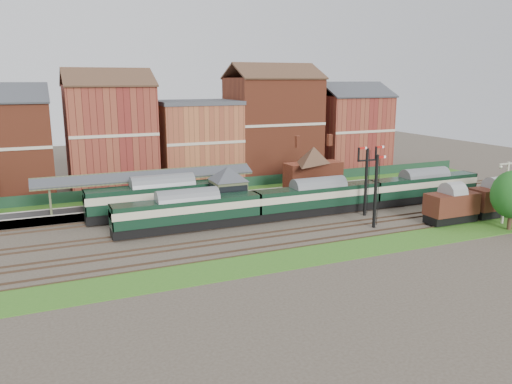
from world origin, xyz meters
name	(u,v)px	position (x,y,z in m)	size (l,w,h in m)	color
ground	(263,221)	(0.00, 0.00, 0.00)	(160.00, 160.00, 0.00)	#473D33
grass_back	(217,192)	(0.00, 16.00, 0.03)	(90.00, 4.50, 0.06)	#2D6619
grass_front	(317,254)	(0.00, -12.00, 0.03)	(90.00, 5.00, 0.06)	#2D6619
fence	(212,185)	(0.00, 18.00, 0.75)	(90.00, 0.12, 1.50)	#193823
platform	(196,202)	(-5.00, 9.75, 0.50)	(55.00, 3.40, 1.00)	#2D2D2D
signal_box	(228,190)	(-3.00, 3.25, 3.19)	(5.40, 5.40, 6.00)	#576C4D
brick_hut	(290,201)	(5.00, 3.25, 1.20)	(3.20, 2.64, 2.94)	maroon
station_building	(313,166)	(12.00, 9.75, 3.96)	(8.10, 8.10, 5.90)	brown
canopy	(147,174)	(-11.00, 9.75, 4.58)	(26.00, 3.89, 4.08)	#474F31
semaphore_bracket	(367,177)	(12.04, -2.50, 4.63)	(3.60, 0.25, 8.18)	black
semaphore_siding	(376,190)	(10.02, -7.00, 4.16)	(1.23, 0.25, 8.00)	black
yard_lamp	(506,189)	(24.00, -11.50, 3.99)	(2.60, 0.22, 7.00)	beige
town_backdrop	(196,137)	(-0.18, 25.00, 7.00)	(69.00, 10.00, 16.00)	brown
dmu_train	(318,197)	(7.10, 0.00, 2.16)	(47.69, 2.51, 3.66)	black
platform_railcar	(163,197)	(-9.89, 6.50, 2.37)	(17.58, 2.77, 4.05)	black
goods_van_a	(451,205)	(18.89, -9.00, 2.06)	(5.96, 2.58, 3.62)	black
goods_van_b	(495,199)	(25.50, -9.00, 2.09)	(6.06, 2.63, 3.68)	black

